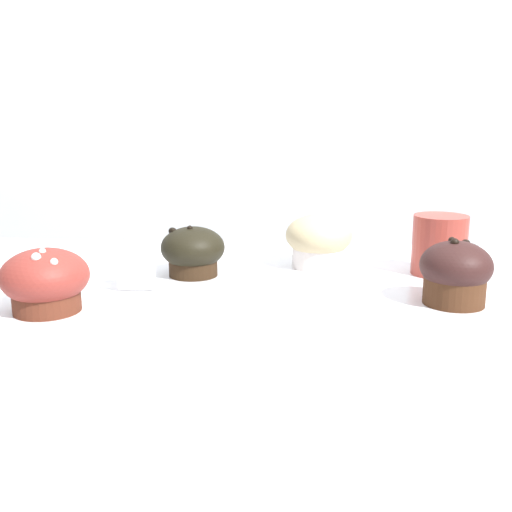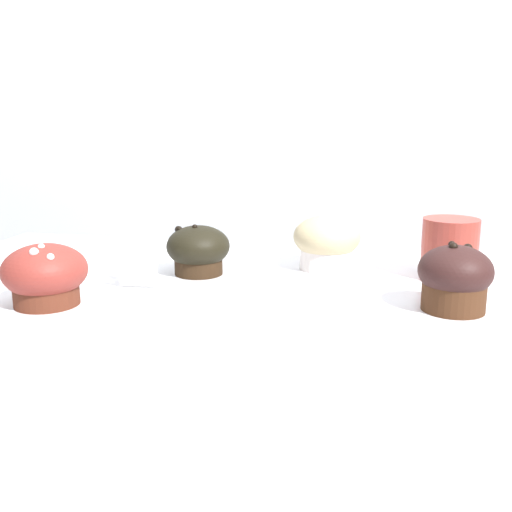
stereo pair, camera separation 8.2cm
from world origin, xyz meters
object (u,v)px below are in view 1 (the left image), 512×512
(muffin_front_left, at_px, (45,281))
(coffee_cup, at_px, (440,243))
(muffin_back_right, at_px, (456,273))
(muffin_back_left, at_px, (319,241))
(muffin_front_center, at_px, (193,251))

(muffin_front_left, relative_size, coffee_cup, 0.97)
(muffin_back_right, height_order, coffee_cup, coffee_cup)
(muffin_back_left, relative_size, muffin_front_left, 0.98)
(muffin_front_center, xyz_separation_m, muffin_front_left, (-0.15, -0.18, 0.00))
(muffin_back_left, relative_size, muffin_back_right, 1.16)
(muffin_back_left, height_order, muffin_back_right, muffin_back_right)
(muffin_back_right, xyz_separation_m, muffin_front_left, (-0.50, -0.07, -0.00))
(muffin_back_left, xyz_separation_m, muffin_front_left, (-0.33, -0.25, -0.00))
(muffin_front_center, xyz_separation_m, muffin_back_left, (0.19, 0.07, 0.01))
(muffin_back_left, distance_m, muffin_back_right, 0.24)
(muffin_front_center, distance_m, muffin_front_left, 0.23)
(muffin_back_left, relative_size, coffee_cup, 0.95)
(muffin_front_center, bearing_deg, muffin_back_left, 19.34)
(muffin_back_left, distance_m, muffin_front_left, 0.42)
(coffee_cup, bearing_deg, muffin_back_right, -94.96)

